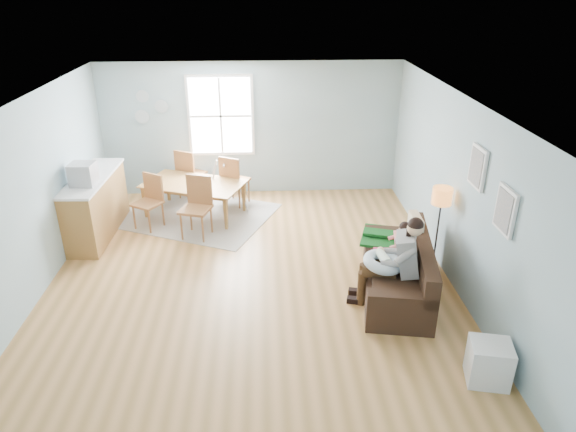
{
  "coord_description": "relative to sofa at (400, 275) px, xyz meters",
  "views": [
    {
      "loc": [
        0.23,
        -6.68,
        4.16
      ],
      "look_at": [
        0.57,
        0.08,
        1.0
      ],
      "focal_mm": 32.0,
      "sensor_mm": 36.0,
      "label": 1
    }
  ],
  "objects": [
    {
      "name": "room",
      "position": [
        -2.15,
        0.47,
        2.13
      ],
      "size": [
        8.4,
        9.4,
        3.9
      ],
      "color": "#A27239"
    },
    {
      "name": "window",
      "position": [
        -2.75,
        3.94,
        1.36
      ],
      "size": [
        1.32,
        0.08,
        1.62
      ],
      "color": "white",
      "rests_on": "room"
    },
    {
      "name": "pictures",
      "position": [
        0.81,
        -0.58,
        1.56
      ],
      "size": [
        0.05,
        1.34,
        0.74
      ],
      "color": "white",
      "rests_on": "room"
    },
    {
      "name": "wall_plates",
      "position": [
        -4.16,
        3.94,
        1.54
      ],
      "size": [
        0.67,
        0.02,
        0.66
      ],
      "color": "#A3BAC4",
      "rests_on": "room"
    },
    {
      "name": "sofa",
      "position": [
        0.0,
        0.0,
        0.0
      ],
      "size": [
        1.21,
        2.17,
        0.83
      ],
      "color": "black",
      "rests_on": "room"
    },
    {
      "name": "green_throw",
      "position": [
        0.04,
        0.69,
        0.23
      ],
      "size": [
        1.12,
        0.99,
        0.04
      ],
      "primitive_type": "cube",
      "rotation": [
        0.0,
        0.0,
        -0.3
      ],
      "color": "#135321",
      "rests_on": "sofa"
    },
    {
      "name": "beige_pillow",
      "position": [
        0.3,
        0.49,
        0.45
      ],
      "size": [
        0.15,
        0.48,
        0.47
      ],
      "primitive_type": "cube",
      "rotation": [
        0.0,
        0.0,
        -0.04
      ],
      "color": "#C5B297",
      "rests_on": "sofa"
    },
    {
      "name": "father",
      "position": [
        -0.18,
        -0.26,
        0.42
      ],
      "size": [
        1.0,
        0.6,
        1.34
      ],
      "color": "gray",
      "rests_on": "sofa"
    },
    {
      "name": "nursing_pillow",
      "position": [
        -0.33,
        -0.24,
        0.35
      ],
      "size": [
        0.7,
        0.69,
        0.22
      ],
      "primitive_type": "torus",
      "rotation": [
        0.0,
        0.14,
        -0.31
      ],
      "color": "#CBEEFF",
      "rests_on": "father"
    },
    {
      "name": "infant",
      "position": [
        -0.33,
        -0.21,
        0.43
      ],
      "size": [
        0.17,
        0.37,
        0.13
      ],
      "color": "white",
      "rests_on": "nursing_pillow"
    },
    {
      "name": "toddler",
      "position": [
        -0.04,
        0.21,
        0.41
      ],
      "size": [
        0.54,
        0.31,
        0.82
      ],
      "color": "silver",
      "rests_on": "sofa"
    },
    {
      "name": "floor_lamp",
      "position": [
        0.65,
        0.51,
        0.88
      ],
      "size": [
        0.28,
        0.28,
        1.41
      ],
      "color": "black",
      "rests_on": "room"
    },
    {
      "name": "storage_cube",
      "position": [
        0.54,
        -1.83,
        -0.04
      ],
      "size": [
        0.52,
        0.48,
        0.5
      ],
      "color": "silver",
      "rests_on": "room"
    },
    {
      "name": "rug",
      "position": [
        -3.25,
        2.82,
        -0.29
      ],
      "size": [
        3.37,
        3.03,
        0.01
      ],
      "primitive_type": "cube",
      "rotation": [
        0.0,
        0.0,
        -0.42
      ],
      "color": "gray",
      "rests_on": "room"
    },
    {
      "name": "dining_table",
      "position": [
        -3.25,
        2.82,
        0.03
      ],
      "size": [
        2.09,
        1.62,
        0.65
      ],
      "primitive_type": "imported",
      "rotation": [
        0.0,
        0.0,
        -0.37
      ],
      "color": "brown",
      "rests_on": "rug"
    },
    {
      "name": "chair_sw",
      "position": [
        -3.97,
        2.39,
        0.27
      ],
      "size": [
        0.61,
        0.61,
        0.98
      ],
      "color": "brown",
      "rests_on": "rug"
    },
    {
      "name": "chair_se",
      "position": [
        -3.08,
        2.01,
        0.33
      ],
      "size": [
        0.61,
        0.61,
        1.07
      ],
      "color": "brown",
      "rests_on": "rug"
    },
    {
      "name": "chair_nw",
      "position": [
        -3.44,
        3.64,
        0.31
      ],
      "size": [
        0.64,
        0.64,
        1.05
      ],
      "color": "brown",
      "rests_on": "rug"
    },
    {
      "name": "chair_ne",
      "position": [
        -2.53,
        3.24,
        0.3
      ],
      "size": [
        0.63,
        0.63,
        1.04
      ],
      "color": "brown",
      "rests_on": "rug"
    },
    {
      "name": "counter",
      "position": [
        -4.85,
        2.12,
        0.26
      ],
      "size": [
        0.64,
        1.96,
        1.09
      ],
      "color": "brown",
      "rests_on": "room"
    },
    {
      "name": "monitor",
      "position": [
        -4.85,
        1.75,
        0.97
      ],
      "size": [
        0.41,
        0.39,
        0.36
      ],
      "color": "#A2A2A6",
      "rests_on": "counter"
    },
    {
      "name": "baby_swing",
      "position": [
        -2.69,
        3.3,
        0.11
      ],
      "size": [
        0.93,
        0.94,
        0.9
      ],
      "color": "#A2A2A6",
      "rests_on": "room"
    }
  ]
}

